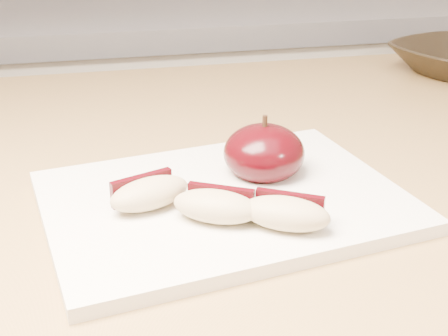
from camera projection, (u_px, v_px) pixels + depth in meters
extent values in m
cube|color=silver|center=(150.00, 214.00, 1.44)|extent=(2.40, 0.60, 0.90)
cube|color=slate|center=(138.00, 7.00, 1.25)|extent=(2.40, 0.62, 0.04)
cube|color=#A78048|center=(208.00, 168.00, 0.64)|extent=(1.64, 0.64, 0.04)
cube|color=white|center=(224.00, 201.00, 0.52)|extent=(0.32, 0.26, 0.01)
ellipsoid|color=black|center=(264.00, 153.00, 0.55)|extent=(0.09, 0.09, 0.05)
cylinder|color=black|center=(265.00, 121.00, 0.54)|extent=(0.00, 0.00, 0.01)
ellipsoid|color=tan|center=(150.00, 193.00, 0.49)|extent=(0.07, 0.05, 0.02)
cube|color=black|center=(142.00, 188.00, 0.51)|extent=(0.05, 0.02, 0.02)
ellipsoid|color=tan|center=(216.00, 206.00, 0.47)|extent=(0.07, 0.06, 0.02)
cube|color=black|center=(221.00, 199.00, 0.49)|extent=(0.05, 0.03, 0.02)
ellipsoid|color=tan|center=(286.00, 213.00, 0.46)|extent=(0.07, 0.06, 0.02)
cube|color=black|center=(290.00, 206.00, 0.48)|extent=(0.05, 0.03, 0.02)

